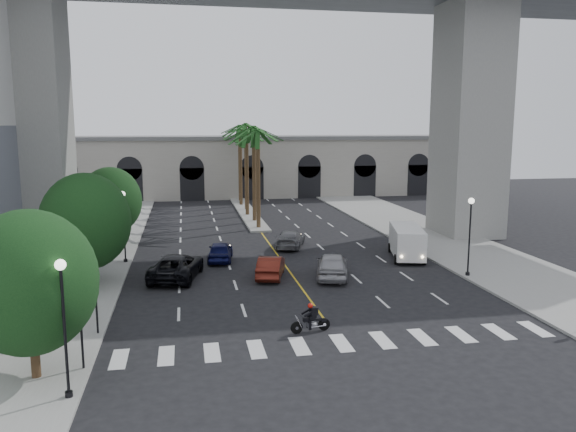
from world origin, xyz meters
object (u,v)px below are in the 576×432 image
(traffic_signal_near, at_px, (80,313))
(traffic_signal_far, at_px, (95,286))
(lamp_post_right, at_px, (470,230))
(car_c, at_px, (177,266))
(cargo_van, at_px, (407,241))
(lamp_post_left_far, at_px, (124,220))
(pedestrian_a, at_px, (13,310))
(pedestrian_b, at_px, (48,291))
(car_b, at_px, (271,267))
(motorcycle_rider, at_px, (312,319))
(lamp_post_left_near, at_px, (64,317))
(car_d, at_px, (290,239))
(car_e, at_px, (220,251))
(car_a, at_px, (332,265))

(traffic_signal_near, xyz_separation_m, traffic_signal_far, (0.00, 4.00, 0.00))
(lamp_post_right, relative_size, traffic_signal_far, 1.47)
(car_c, height_order, cargo_van, cargo_van)
(lamp_post_left_far, bearing_deg, cargo_van, -5.81)
(pedestrian_a, height_order, pedestrian_b, pedestrian_b)
(car_b, height_order, pedestrian_a, pedestrian_a)
(pedestrian_a, bearing_deg, traffic_signal_far, -19.00)
(traffic_signal_near, bearing_deg, motorcycle_rider, 14.56)
(cargo_van, height_order, pedestrian_b, cargo_van)
(pedestrian_a, bearing_deg, cargo_van, 26.85)
(lamp_post_left_near, xyz_separation_m, traffic_signal_near, (0.10, 2.50, -0.71))
(car_c, xyz_separation_m, pedestrian_b, (-6.82, -5.26, 0.27))
(car_d, height_order, cargo_van, cargo_van)
(lamp_post_left_near, height_order, car_e, lamp_post_left_near)
(car_e, bearing_deg, traffic_signal_near, 76.92)
(traffic_signal_far, bearing_deg, car_e, 64.34)
(motorcycle_rider, distance_m, pedestrian_a, 14.84)
(lamp_post_left_far, bearing_deg, motorcycle_rider, -56.84)
(car_b, height_order, car_e, car_e)
(lamp_post_left_near, bearing_deg, lamp_post_right, 29.69)
(lamp_post_right, height_order, pedestrian_b, lamp_post_right)
(motorcycle_rider, distance_m, cargo_van, 17.31)
(lamp_post_left_far, height_order, car_d, lamp_post_left_far)
(motorcycle_rider, height_order, pedestrian_a, pedestrian_a)
(traffic_signal_far, height_order, car_a, traffic_signal_far)
(traffic_signal_near, distance_m, motorcycle_rider, 10.75)
(lamp_post_left_near, height_order, car_b, lamp_post_left_near)
(cargo_van, xyz_separation_m, pedestrian_b, (-23.97, -7.89, -0.24))
(car_c, xyz_separation_m, cargo_van, (17.15, 2.62, 0.51))
(traffic_signal_near, distance_m, pedestrian_b, 9.18)
(lamp_post_right, relative_size, car_b, 1.21)
(car_a, relative_size, cargo_van, 0.83)
(car_b, xyz_separation_m, car_e, (-3.01, 5.19, 0.01))
(lamp_post_left_near, relative_size, lamp_post_left_far, 1.00)
(pedestrian_a, xyz_separation_m, pedestrian_b, (1.06, 2.69, 0.13))
(car_c, bearing_deg, lamp_post_right, -176.42)
(traffic_signal_far, bearing_deg, car_b, 42.38)
(car_b, bearing_deg, car_a, -176.59)
(pedestrian_a, bearing_deg, car_b, 30.90)
(lamp_post_left_far, xyz_separation_m, cargo_van, (20.89, -2.12, -1.88))
(car_a, height_order, car_b, car_a)
(lamp_post_left_far, xyz_separation_m, pedestrian_a, (-4.15, -12.70, -2.26))
(traffic_signal_near, bearing_deg, car_a, 41.30)
(car_c, xyz_separation_m, car_d, (9.16, 8.05, -0.12))
(pedestrian_b, bearing_deg, car_c, 36.30)
(traffic_signal_near, xyz_separation_m, pedestrian_a, (-4.25, 5.80, -1.55))
(traffic_signal_near, relative_size, pedestrian_a, 2.24)
(lamp_post_left_near, distance_m, lamp_post_right, 26.25)
(lamp_post_right, bearing_deg, pedestrian_a, -170.10)
(lamp_post_left_far, relative_size, pedestrian_a, 3.29)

